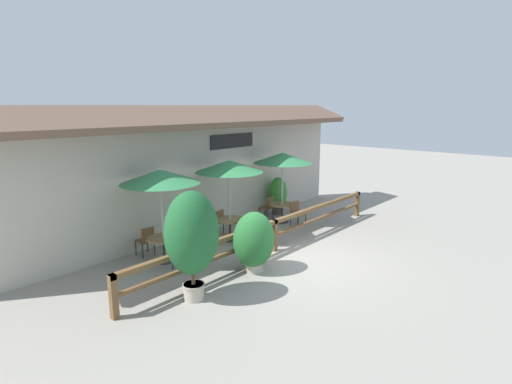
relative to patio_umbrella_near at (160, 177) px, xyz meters
The scene contains 18 objects.
ground_plane 4.53m from the patio_umbrella_near, 46.40° to the right, with size 60.00×60.00×0.00m, color gray.
building_facade 2.98m from the patio_umbrella_near, 26.22° to the left, with size 14.28×1.49×4.23m.
patio_railing 3.60m from the patio_umbrella_near, 33.23° to the right, with size 10.40×0.14×0.95m.
patio_umbrella_near is the anchor object (origin of this frame).
dining_table_near 1.83m from the patio_umbrella_near, 135.00° to the right, with size 0.92×0.92×0.70m.
chair_near_streetside 2.04m from the patio_umbrella_near, 90.36° to the right, with size 0.46×0.46×0.87m.
chair_near_wallside 2.04m from the patio_umbrella_near, 95.57° to the left, with size 0.44×0.44×0.87m.
patio_umbrella_middle 2.49m from the patio_umbrella_near, ahead, with size 2.11×2.11×2.61m.
dining_table_middle 3.09m from the patio_umbrella_near, ahead, with size 0.92×0.92×0.70m.
chair_middle_streetside 3.21m from the patio_umbrella_near, 16.53° to the right, with size 0.50×0.50×0.87m.
chair_middle_wallside 3.24m from the patio_umbrella_near, 13.50° to the left, with size 0.48×0.48×0.87m.
patio_umbrella_far 5.16m from the patio_umbrella_near, ahead, with size 2.11×2.11×2.61m.
dining_table_far 5.48m from the patio_umbrella_near, ahead, with size 0.92×0.92×0.70m.
chair_far_streetside 5.57m from the patio_umbrella_near, ahead, with size 0.50×0.50×0.87m.
chair_far_wallside 5.51m from the patio_umbrella_near, ahead, with size 0.45×0.45×0.87m.
potted_plant_broad_leaf 2.99m from the patio_umbrella_near, 62.51° to the right, with size 1.13×1.02×1.58m.
potted_plant_corner_fern 2.61m from the patio_umbrella_near, 110.85° to the right, with size 1.23×1.11×2.47m.
potted_plant_small_flowering 6.24m from the patio_umbrella_near, ahead, with size 0.76×0.69×1.48m.
Camera 1 is at (-8.75, -5.95, 4.21)m, focal length 28.00 mm.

